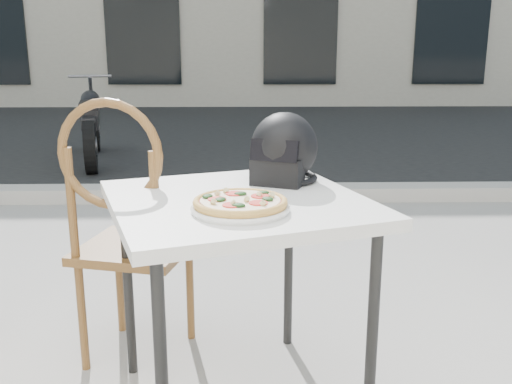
{
  "coord_description": "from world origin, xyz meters",
  "views": [
    {
      "loc": [
        0.44,
        -1.79,
        1.29
      ],
      "look_at": [
        0.48,
        -0.04,
        0.84
      ],
      "focal_mm": 40.0,
      "sensor_mm": 36.0,
      "label": 1
    }
  ],
  "objects_px": {
    "helmet": "(283,151)",
    "cafe_chair_main": "(126,221)",
    "plate": "(240,209)",
    "motorcycle": "(92,125)",
    "cafe_table_main": "(238,218)",
    "pizza": "(240,202)"
  },
  "relations": [
    {
      "from": "helmet",
      "to": "cafe_chair_main",
      "type": "bearing_deg",
      "value": -162.06
    },
    {
      "from": "plate",
      "to": "motorcycle",
      "type": "height_order",
      "value": "motorcycle"
    },
    {
      "from": "cafe_table_main",
      "to": "plate",
      "type": "distance_m",
      "value": 0.19
    },
    {
      "from": "plate",
      "to": "cafe_chair_main",
      "type": "height_order",
      "value": "cafe_chair_main"
    },
    {
      "from": "plate",
      "to": "pizza",
      "type": "xyz_separation_m",
      "value": [
        -0.0,
        0.0,
        0.02
      ]
    },
    {
      "from": "pizza",
      "to": "cafe_chair_main",
      "type": "height_order",
      "value": "cafe_chair_main"
    },
    {
      "from": "motorcycle",
      "to": "helmet",
      "type": "bearing_deg",
      "value": -79.49
    },
    {
      "from": "pizza",
      "to": "plate",
      "type": "bearing_deg",
      "value": -86.89
    },
    {
      "from": "cafe_table_main",
      "to": "pizza",
      "type": "relative_size",
      "value": 2.79
    },
    {
      "from": "cafe_table_main",
      "to": "motorcycle",
      "type": "xyz_separation_m",
      "value": [
        -1.72,
        4.68,
        -0.29
      ]
    },
    {
      "from": "helmet",
      "to": "motorcycle",
      "type": "bearing_deg",
      "value": 135.28
    },
    {
      "from": "cafe_table_main",
      "to": "pizza",
      "type": "xyz_separation_m",
      "value": [
        0.01,
        -0.17,
        0.1
      ]
    },
    {
      "from": "cafe_table_main",
      "to": "helmet",
      "type": "distance_m",
      "value": 0.35
    },
    {
      "from": "cafe_table_main",
      "to": "plate",
      "type": "relative_size",
      "value": 2.8
    },
    {
      "from": "cafe_chair_main",
      "to": "motorcycle",
      "type": "height_order",
      "value": "cafe_chair_main"
    },
    {
      "from": "pizza",
      "to": "cafe_chair_main",
      "type": "relative_size",
      "value": 0.34
    },
    {
      "from": "cafe_chair_main",
      "to": "cafe_table_main",
      "type": "bearing_deg",
      "value": 160.88
    },
    {
      "from": "helmet",
      "to": "motorcycle",
      "type": "relative_size",
      "value": 0.18
    },
    {
      "from": "plate",
      "to": "helmet",
      "type": "height_order",
      "value": "helmet"
    },
    {
      "from": "plate",
      "to": "cafe_chair_main",
      "type": "distance_m",
      "value": 0.67
    },
    {
      "from": "cafe_chair_main",
      "to": "plate",
      "type": "bearing_deg",
      "value": 148.62
    },
    {
      "from": "cafe_table_main",
      "to": "helmet",
      "type": "xyz_separation_m",
      "value": [
        0.17,
        0.24,
        0.19
      ]
    }
  ]
}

